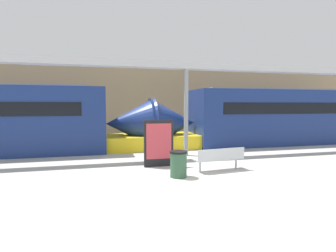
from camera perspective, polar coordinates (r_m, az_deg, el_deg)
name	(u,v)px	position (r m, az deg, el deg)	size (l,w,h in m)	color
ground_plane	(203,186)	(7.55, 7.71, -12.92)	(60.00, 60.00, 0.00)	#B2AFA8
station_wall	(141,102)	(19.19, -5.95, 5.26)	(56.00, 0.20, 5.00)	#9E8460
train_left	(286,118)	(17.27, 24.23, 1.70)	(16.45, 2.93, 3.20)	navy
bench_near	(220,157)	(9.22, 11.22, -6.70)	(1.84, 0.65, 0.79)	#ADB2B7
trash_bin	(178,164)	(8.32, 2.29, -8.27)	(0.55, 0.55, 0.82)	#2D5138
poster_board	(159,143)	(9.62, -2.02, -3.76)	(1.10, 0.07, 1.72)	black
support_column_near	(186,113)	(11.72, 3.96, 2.88)	(0.20, 0.20, 3.84)	gray
canopy_beam	(186,66)	(11.84, 4.02, 12.89)	(28.00, 0.60, 0.28)	#B7B7BC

